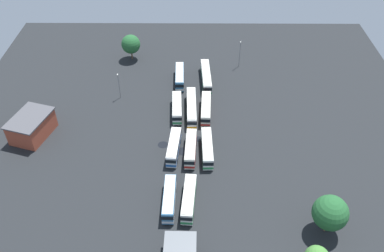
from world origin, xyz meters
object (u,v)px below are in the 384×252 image
lamp_post_mid_lot (119,85)px  lamp_post_far_corner (240,53)px  bus_row1_slot0 (207,148)px  bus_row2_slot1 (191,108)px  bus_row2_slot2 (177,108)px  bus_row3_slot0 (206,77)px  tree_north_edge (131,44)px  bus_row1_slot1 (191,148)px  bus_row2_slot0 (206,108)px  bus_row0_slot1 (189,199)px  bus_row1_slot2 (174,147)px  tree_northwest (330,213)px  depot_building (32,126)px  bus_row3_slot2 (180,77)px  bus_row0_slot2 (169,198)px

lamp_post_mid_lot → lamp_post_far_corner: size_ratio=0.90×
bus_row1_slot0 → bus_row2_slot1: 16.63m
bus_row2_slot2 → lamp_post_mid_lot: 18.32m
bus_row2_slot1 → lamp_post_far_corner: (24.46, -15.02, 2.94)m
bus_row3_slot0 → tree_north_edge: size_ratio=1.81×
bus_row1_slot1 → bus_row2_slot0: (15.94, -4.03, 0.00)m
bus_row2_slot1 → lamp_post_mid_lot: (7.22, 20.64, 2.48)m
bus_row0_slot1 → lamp_post_mid_lot: size_ratio=1.48×
bus_row2_slot1 → lamp_post_far_corner: lamp_post_far_corner is taller
bus_row1_slot2 → bus_row2_slot1: (15.77, -4.20, 0.00)m
bus_row3_slot0 → tree_northwest: 58.99m
bus_row0_slot1 → bus_row2_slot2: bearing=6.5°
bus_row2_slot2 → tree_northwest: (-38.64, -31.45, 3.81)m
bus_row2_slot1 → tree_northwest: tree_northwest is taller
depot_building → lamp_post_mid_lot: bearing=-50.3°
bus_row0_slot1 → bus_row1_slot1: bearing=-0.9°
bus_row2_slot0 → lamp_post_mid_lot: size_ratio=1.54×
bus_row1_slot1 → depot_building: size_ratio=0.85×
bus_row1_slot2 → tree_north_edge: (44.81, 15.63, 3.47)m
bus_row3_slot2 → lamp_post_mid_lot: 19.01m
tree_northwest → bus_row2_slot2: bearing=39.1°
bus_row2_slot0 → lamp_post_mid_lot: 25.84m
bus_row0_slot1 → bus_row0_slot2: same height
bus_row3_slot0 → bus_row1_slot1: bearing=172.2°
bus_row2_slot0 → lamp_post_far_corner: (24.80, -11.08, 2.94)m
bus_row0_slot2 → lamp_post_far_corner: bearing=-19.1°
bus_row0_slot2 → bus_row2_slot1: bearing=-8.0°
bus_row1_slot1 → bus_row3_slot0: bearing=-7.8°
bus_row1_slot2 → bus_row2_slot0: 17.45m
bus_row1_slot1 → tree_north_edge: 49.55m
bus_row1_slot2 → bus_row2_slot0: (15.43, -8.14, 0.00)m
bus_row0_slot2 → bus_row2_slot2: same height
bus_row1_slot2 → tree_northwest: (-22.86, -31.66, 3.81)m
bus_row1_slot1 → depot_building: 41.24m
bus_row0_slot1 → bus_row2_slot0: bearing=-7.7°
bus_row3_slot0 → lamp_post_far_corner: (8.98, -10.73, 2.94)m
bus_row1_slot0 → tree_northwest: 32.76m
bus_row0_slot2 → bus_row3_slot0: (47.51, -8.80, 0.00)m
bus_row0_slot1 → bus_row2_slot0: (31.72, -4.26, 0.00)m
bus_row1_slot2 → depot_building: 37.10m
bus_row0_slot2 → bus_row2_slot1: same height
bus_row0_slot1 → bus_row2_slot0: same height
lamp_post_mid_lot → depot_building: bearing=129.7°
bus_row1_slot0 → bus_row1_slot2: 8.13m
lamp_post_far_corner → bus_row1_slot0: bearing=164.7°
bus_row0_slot1 → bus_row1_slot0: (15.90, -4.24, 0.00)m
bus_row3_slot2 → bus_row1_slot2: bearing=179.1°
bus_row0_slot2 → depot_building: bearing=58.1°
tree_north_edge → tree_northwest: size_ratio=0.91×
bus_row0_slot1 → bus_row3_slot2: same height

